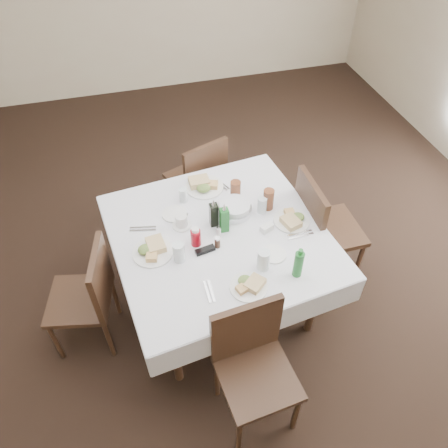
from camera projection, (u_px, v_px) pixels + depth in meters
name	position (u px, v px, depth m)	size (l,w,h in m)	color
ground_plane	(210.00, 283.00, 3.68)	(7.00, 7.00, 0.00)	black
room_shell	(203.00, 99.00, 2.47)	(6.04, 7.04, 2.80)	#C7B295
dining_table	(219.00, 241.00, 3.09)	(1.61, 1.61, 0.76)	#321E15
chair_north	(200.00, 177.00, 3.86)	(0.56, 0.56, 0.91)	#321E15
chair_south	(252.00, 359.00, 2.62)	(0.48, 0.48, 0.93)	#321E15
chair_east	(320.00, 224.00, 3.38)	(0.47, 0.47, 0.99)	#321E15
chair_west	(90.00, 293.00, 2.98)	(0.51, 0.51, 0.90)	#321E15
meal_north	(203.00, 185.00, 3.36)	(0.29, 0.29, 0.06)	white
meal_south	(249.00, 285.00, 2.70)	(0.24, 0.24, 0.05)	white
meal_east	(292.00, 220.00, 3.10)	(0.26, 0.26, 0.06)	white
meal_west	(152.00, 250.00, 2.90)	(0.27, 0.27, 0.06)	white
side_plate_a	(174.00, 214.00, 3.17)	(0.18, 0.18, 0.01)	white
side_plate_b	(274.00, 254.00, 2.89)	(0.17, 0.17, 0.01)	white
water_n	(183.00, 195.00, 3.23)	(0.06, 0.06, 0.12)	silver
water_s	(263.00, 260.00, 2.77)	(0.08, 0.08, 0.15)	silver
water_e	(262.00, 205.00, 3.15)	(0.07, 0.07, 0.13)	silver
water_w	(179.00, 252.00, 2.82)	(0.08, 0.08, 0.15)	silver
iced_tea_a	(235.00, 191.00, 3.24)	(0.08, 0.08, 0.16)	brown
iced_tea_b	(268.00, 199.00, 3.16)	(0.08, 0.08, 0.17)	brown
bread_basket	(235.00, 208.00, 3.16)	(0.25, 0.25, 0.08)	silver
oil_cruet_dark	(214.00, 214.00, 3.03)	(0.06, 0.06, 0.24)	black
oil_cruet_green	(224.00, 219.00, 2.99)	(0.06, 0.06, 0.24)	#1F722A
ketchup_bottle	(196.00, 237.00, 2.92)	(0.07, 0.07, 0.15)	#A30916
salt_shaker	(219.00, 231.00, 3.00)	(0.03, 0.03, 0.07)	white
pepper_shaker	(217.00, 242.00, 2.92)	(0.04, 0.04, 0.09)	#41271B
coffee_mug	(182.00, 221.00, 3.06)	(0.13, 0.13, 0.10)	white
sunglasses	(205.00, 250.00, 2.91)	(0.14, 0.07, 0.03)	black
green_bottle	(298.00, 264.00, 2.71)	(0.06, 0.06, 0.23)	#1F722A
sugar_caddy	(267.00, 228.00, 3.04)	(0.10, 0.08, 0.05)	white
cutlery_n	(222.00, 185.00, 3.40)	(0.10, 0.16, 0.01)	silver
cutlery_s	(209.00, 291.00, 2.68)	(0.04, 0.17, 0.01)	silver
cutlery_e	(300.00, 235.00, 3.02)	(0.19, 0.05, 0.01)	silver
cutlery_w	(143.00, 229.00, 3.06)	(0.19, 0.08, 0.01)	silver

